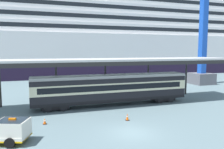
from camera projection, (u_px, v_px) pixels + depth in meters
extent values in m
plane|color=slate|center=(133.00, 133.00, 20.19)|extent=(400.00, 400.00, 0.00)
cube|color=black|center=(105.00, 67.00, 74.67)|extent=(169.16, 25.39, 3.61)
cube|color=white|center=(105.00, 49.00, 74.03)|extent=(169.16, 25.39, 8.42)
cube|color=white|center=(105.00, 32.00, 73.43)|extent=(155.63, 23.36, 2.94)
cube|color=black|center=(116.00, 28.00, 62.44)|extent=(148.86, 0.12, 1.06)
cube|color=white|center=(105.00, 23.00, 73.12)|extent=(149.40, 22.42, 2.94)
cube|color=black|center=(116.00, 17.00, 62.57)|extent=(142.91, 0.12, 1.06)
cube|color=white|center=(105.00, 13.00, 72.81)|extent=(143.18, 21.49, 2.94)
cube|color=black|center=(115.00, 7.00, 62.70)|extent=(136.95, 0.12, 1.06)
cube|color=white|center=(104.00, 4.00, 72.50)|extent=(136.95, 20.55, 2.94)
cube|color=#BBBBBB|center=(111.00, 60.00, 30.33)|extent=(35.38, 6.42, 0.25)
cube|color=black|center=(119.00, 64.00, 27.43)|extent=(35.38, 0.20, 0.50)
cylinder|color=black|center=(0.00, 85.00, 28.89)|extent=(0.28, 0.28, 5.98)
cylinder|color=black|center=(56.00, 82.00, 31.10)|extent=(0.28, 0.28, 5.98)
cylinder|color=black|center=(105.00, 80.00, 33.31)|extent=(0.28, 0.28, 5.98)
cylinder|color=black|center=(148.00, 78.00, 35.52)|extent=(0.28, 0.28, 5.98)
cylinder|color=black|center=(186.00, 77.00, 37.73)|extent=(0.28, 0.28, 5.98)
cube|color=black|center=(112.00, 99.00, 30.41)|extent=(20.95, 2.80, 0.40)
cube|color=black|center=(112.00, 94.00, 30.34)|extent=(20.95, 2.80, 0.90)
cube|color=beige|center=(112.00, 86.00, 30.23)|extent=(20.95, 2.80, 1.20)
cube|color=black|center=(116.00, 88.00, 28.93)|extent=(19.27, 0.08, 0.72)
cube|color=black|center=(112.00, 80.00, 30.13)|extent=(20.95, 2.80, 0.60)
cube|color=#9E9E9E|center=(112.00, 76.00, 30.08)|extent=(20.95, 2.69, 0.36)
cube|color=black|center=(55.00, 106.00, 28.10)|extent=(3.20, 2.35, 0.50)
cylinder|color=black|center=(48.00, 109.00, 26.71)|extent=(0.84, 0.12, 0.84)
cylinder|color=black|center=(63.00, 108.00, 27.27)|extent=(0.84, 0.12, 0.84)
cube|color=black|center=(161.00, 98.00, 32.80)|extent=(3.20, 2.35, 0.50)
cylinder|color=black|center=(160.00, 100.00, 31.42)|extent=(0.84, 0.12, 0.84)
cylinder|color=black|center=(171.00, 99.00, 31.98)|extent=(0.84, 0.12, 0.84)
cube|color=silver|center=(13.00, 127.00, 17.81)|extent=(2.81, 2.59, 1.10)
cube|color=#19232D|center=(13.00, 123.00, 17.78)|extent=(2.59, 2.45, 0.44)
cube|color=orange|center=(12.00, 119.00, 17.75)|extent=(0.59, 0.38, 0.16)
cylinder|color=black|center=(21.00, 133.00, 18.90)|extent=(0.84, 0.51, 0.80)
cylinder|color=black|center=(10.00, 143.00, 16.91)|extent=(0.84, 0.51, 0.80)
cube|color=black|center=(127.00, 120.00, 23.75)|extent=(0.36, 0.36, 0.04)
cone|color=#EA590F|center=(127.00, 117.00, 23.71)|extent=(0.30, 0.30, 0.70)
cylinder|color=white|center=(127.00, 116.00, 23.71)|extent=(0.17, 0.17, 0.10)
cube|color=black|center=(45.00, 124.00, 22.50)|extent=(0.36, 0.36, 0.04)
cone|color=#EA590F|center=(45.00, 121.00, 22.47)|extent=(0.30, 0.30, 0.57)
cylinder|color=white|center=(45.00, 121.00, 22.46)|extent=(0.17, 0.17, 0.08)
cube|color=#595960|center=(201.00, 79.00, 49.62)|extent=(4.40, 4.40, 2.40)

